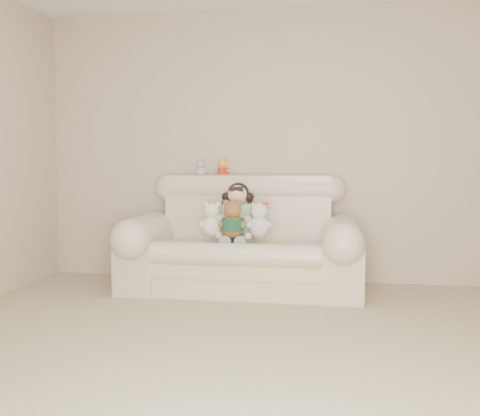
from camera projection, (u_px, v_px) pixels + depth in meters
name	position (u px, v px, depth m)	size (l,w,h in m)	color
floor	(224.00, 377.00, 2.86)	(5.00, 5.00, 0.00)	tan
wall_back	(273.00, 147.00, 5.22)	(4.50, 4.50, 0.00)	#C0AC98
sofa	(242.00, 233.00, 4.82)	(2.10, 0.95, 1.03)	#F5E5C6
seated_child	(238.00, 212.00, 4.89)	(0.33, 0.41, 0.55)	#327141
brown_teddy	(233.00, 215.00, 4.66)	(0.25, 0.19, 0.38)	brown
white_cat	(259.00, 216.00, 4.68)	(0.23, 0.18, 0.37)	white
cream_teddy	(212.00, 216.00, 4.75)	(0.23, 0.18, 0.36)	silver
yellow_mini_bear	(223.00, 166.00, 5.19)	(0.13, 0.10, 0.21)	gold
grey_mini_plush	(201.00, 167.00, 5.19)	(0.13, 0.10, 0.20)	#A8A8AF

